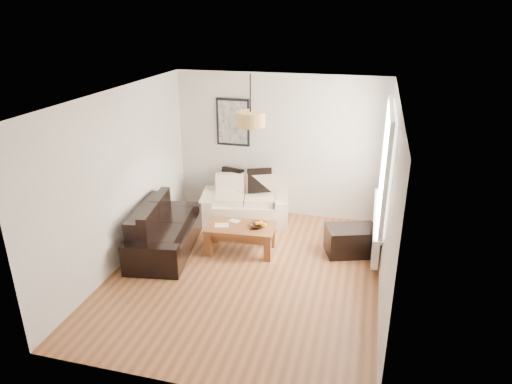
% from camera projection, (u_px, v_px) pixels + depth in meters
% --- Properties ---
extents(floor, '(4.50, 4.50, 0.00)m').
position_uv_depth(floor, '(246.00, 273.00, 6.75)').
color(floor, brown).
rests_on(floor, ground).
extents(ceiling, '(3.80, 4.50, 0.00)m').
position_uv_depth(ceiling, '(244.00, 95.00, 5.78)').
color(ceiling, white).
rests_on(ceiling, floor).
extents(wall_back, '(3.80, 0.04, 2.60)m').
position_uv_depth(wall_back, '(279.00, 146.00, 8.29)').
color(wall_back, silver).
rests_on(wall_back, floor).
extents(wall_front, '(3.80, 0.04, 2.60)m').
position_uv_depth(wall_front, '(179.00, 278.00, 4.25)').
color(wall_front, silver).
rests_on(wall_front, floor).
extents(wall_left, '(0.04, 4.50, 2.60)m').
position_uv_depth(wall_left, '(120.00, 179.00, 6.71)').
color(wall_left, silver).
rests_on(wall_left, floor).
extents(wall_right, '(0.04, 4.50, 2.60)m').
position_uv_depth(wall_right, '(389.00, 205.00, 5.83)').
color(wall_right, silver).
rests_on(wall_right, floor).
extents(window_bay, '(0.14, 1.90, 1.60)m').
position_uv_depth(window_bay, '(387.00, 163.00, 6.44)').
color(window_bay, white).
rests_on(window_bay, wall_right).
extents(radiator, '(0.10, 0.90, 0.52)m').
position_uv_depth(radiator, '(376.00, 240.00, 6.91)').
color(radiator, white).
rests_on(radiator, wall_right).
extents(poster, '(0.62, 0.04, 0.87)m').
position_uv_depth(poster, '(233.00, 122.00, 8.31)').
color(poster, black).
rests_on(poster, wall_back).
extents(pendant_shade, '(0.40, 0.40, 0.20)m').
position_uv_depth(pendant_shade, '(250.00, 119.00, 6.19)').
color(pendant_shade, tan).
rests_on(pendant_shade, ceiling).
extents(loveseat_cream, '(1.69, 1.15, 0.77)m').
position_uv_depth(loveseat_cream, '(245.00, 200.00, 8.33)').
color(loveseat_cream, beige).
rests_on(loveseat_cream, floor).
extents(sofa_leather, '(1.10, 1.84, 0.75)m').
position_uv_depth(sofa_leather, '(165.00, 229.00, 7.26)').
color(sofa_leather, black).
rests_on(sofa_leather, floor).
extents(coffee_table, '(1.12, 0.67, 0.44)m').
position_uv_depth(coffee_table, '(241.00, 238.00, 7.29)').
color(coffee_table, brown).
rests_on(coffee_table, floor).
extents(ottoman, '(0.89, 0.72, 0.44)m').
position_uv_depth(ottoman, '(351.00, 240.00, 7.22)').
color(ottoman, black).
rests_on(ottoman, floor).
extents(cushion_left, '(0.42, 0.22, 0.40)m').
position_uv_depth(cushion_left, '(232.00, 179.00, 8.45)').
color(cushion_left, black).
rests_on(cushion_left, loveseat_cream).
extents(cushion_right, '(0.46, 0.30, 0.44)m').
position_uv_depth(cushion_right, '(260.00, 180.00, 8.32)').
color(cushion_right, black).
rests_on(cushion_right, loveseat_cream).
extents(fruit_bowl, '(0.29, 0.29, 0.06)m').
position_uv_depth(fruit_bowl, '(258.00, 225.00, 7.15)').
color(fruit_bowl, black).
rests_on(fruit_bowl, coffee_table).
extents(orange_a, '(0.11, 0.11, 0.09)m').
position_uv_depth(orange_a, '(261.00, 223.00, 7.20)').
color(orange_a, orange).
rests_on(orange_a, fruit_bowl).
extents(orange_b, '(0.09, 0.09, 0.08)m').
position_uv_depth(orange_b, '(264.00, 225.00, 7.14)').
color(orange_b, orange).
rests_on(orange_b, fruit_bowl).
extents(orange_c, '(0.08, 0.08, 0.07)m').
position_uv_depth(orange_c, '(257.00, 223.00, 7.20)').
color(orange_c, orange).
rests_on(orange_c, fruit_bowl).
extents(papers, '(0.25, 0.20, 0.01)m').
position_uv_depth(papers, '(222.00, 225.00, 7.23)').
color(papers, beige).
rests_on(papers, coffee_table).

